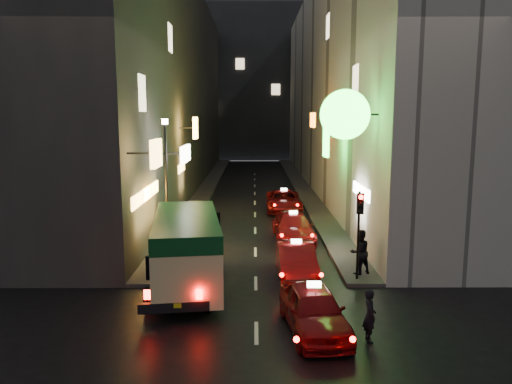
{
  "coord_description": "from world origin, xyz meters",
  "views": [
    {
      "loc": [
        -0.07,
        -10.32,
        6.59
      ],
      "look_at": [
        0.03,
        13.0,
        2.94
      ],
      "focal_mm": 35.0,
      "sensor_mm": 36.0,
      "label": 1
    }
  ],
  "objects_px": {
    "minibus": "(187,243)",
    "taxi_near": "(314,306)",
    "pedestrian_crossing": "(370,312)",
    "traffic_light": "(360,217)",
    "lamp_post": "(166,176)"
  },
  "relations": [
    {
      "from": "taxi_near",
      "to": "traffic_light",
      "type": "distance_m",
      "value": 5.24
    },
    {
      "from": "minibus",
      "to": "taxi_near",
      "type": "relative_size",
      "value": 1.27
    },
    {
      "from": "taxi_near",
      "to": "pedestrian_crossing",
      "type": "height_order",
      "value": "taxi_near"
    },
    {
      "from": "pedestrian_crossing",
      "to": "minibus",
      "type": "bearing_deg",
      "value": 48.43
    },
    {
      "from": "taxi_near",
      "to": "lamp_post",
      "type": "bearing_deg",
      "value": 123.83
    },
    {
      "from": "pedestrian_crossing",
      "to": "traffic_light",
      "type": "xyz_separation_m",
      "value": [
        0.7,
        5.03,
        1.8
      ]
    },
    {
      "from": "lamp_post",
      "to": "minibus",
      "type": "bearing_deg",
      "value": -72.66
    },
    {
      "from": "taxi_near",
      "to": "lamp_post",
      "type": "distance_m",
      "value": 11.08
    },
    {
      "from": "minibus",
      "to": "taxi_near",
      "type": "distance_m",
      "value": 5.83
    },
    {
      "from": "taxi_near",
      "to": "lamp_post",
      "type": "xyz_separation_m",
      "value": [
        -5.95,
        8.88,
        2.9
      ]
    },
    {
      "from": "taxi_near",
      "to": "minibus",
      "type": "bearing_deg",
      "value": 139.21
    },
    {
      "from": "minibus",
      "to": "pedestrian_crossing",
      "type": "relative_size",
      "value": 3.85
    },
    {
      "from": "minibus",
      "to": "taxi_near",
      "type": "xyz_separation_m",
      "value": [
        4.35,
        -3.75,
        -0.96
      ]
    },
    {
      "from": "taxi_near",
      "to": "traffic_light",
      "type": "bearing_deg",
      "value": 62.66
    },
    {
      "from": "minibus",
      "to": "traffic_light",
      "type": "height_order",
      "value": "traffic_light"
    }
  ]
}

